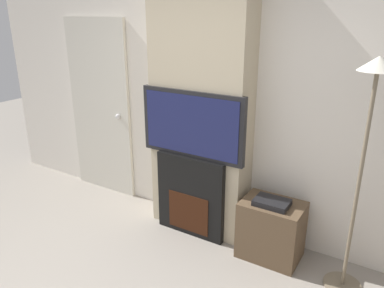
{
  "coord_description": "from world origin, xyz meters",
  "views": [
    {
      "loc": [
        1.73,
        -1.13,
        2.14
      ],
      "look_at": [
        0.0,
        1.69,
        0.95
      ],
      "focal_mm": 35.0,
      "sensor_mm": 36.0,
      "label": 1
    }
  ],
  "objects": [
    {
      "name": "wall_back",
      "position": [
        0.0,
        2.03,
        1.35
      ],
      "size": [
        6.0,
        0.06,
        2.7
      ],
      "color": "silver",
      "rests_on": "ground_plane"
    },
    {
      "name": "media_stand",
      "position": [
        0.82,
        1.72,
        0.28
      ],
      "size": [
        0.54,
        0.38,
        0.59
      ],
      "color": "brown",
      "rests_on": "ground_plane"
    },
    {
      "name": "entry_door",
      "position": [
        -1.46,
        1.97,
        1.03
      ],
      "size": [
        0.89,
        0.09,
        2.07
      ],
      "color": "beige",
      "rests_on": "ground_plane"
    },
    {
      "name": "fireplace",
      "position": [
        0.0,
        1.69,
        0.41
      ],
      "size": [
        0.72,
        0.15,
        0.82
      ],
      "color": "black",
      "rests_on": "ground_plane"
    },
    {
      "name": "floor_lamp",
      "position": [
        1.47,
        1.64,
        1.31
      ],
      "size": [
        0.3,
        0.3,
        1.86
      ],
      "color": "#726651",
      "rests_on": "ground_plane"
    },
    {
      "name": "chimney_breast",
      "position": [
        0.0,
        1.84,
        1.35
      ],
      "size": [
        0.98,
        0.31,
        2.7
      ],
      "color": "#BCAD8E",
      "rests_on": "ground_plane"
    },
    {
      "name": "television",
      "position": [
        0.0,
        1.68,
        1.14
      ],
      "size": [
        1.06,
        0.07,
        0.63
      ],
      "color": "black",
      "rests_on": "fireplace"
    }
  ]
}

